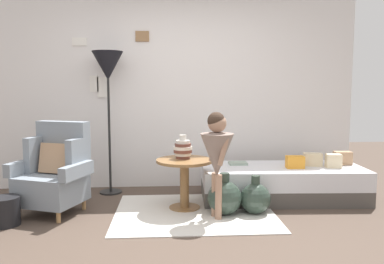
{
  "coord_description": "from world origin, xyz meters",
  "views": [
    {
      "loc": [
        -0.12,
        -3.3,
        1.33
      ],
      "look_at": [
        0.15,
        0.95,
        0.85
      ],
      "focal_mm": 36.37,
      "sensor_mm": 36.0,
      "label": 1
    }
  ],
  "objects_px": {
    "demijohn_near": "(224,197)",
    "floor_lamp": "(108,71)",
    "vase_striped": "(183,149)",
    "armchair": "(55,172)",
    "daybed": "(282,183)",
    "magazine_basket": "(5,211)",
    "side_table": "(184,173)",
    "demijohn_far": "(255,198)",
    "person_child": "(217,151)",
    "book_on_daybed": "(238,163)"
  },
  "relations": [
    {
      "from": "armchair",
      "to": "book_on_daybed",
      "type": "bearing_deg",
      "value": 12.85
    },
    {
      "from": "armchair",
      "to": "person_child",
      "type": "bearing_deg",
      "value": -10.88
    },
    {
      "from": "side_table",
      "to": "vase_striped",
      "type": "relative_size",
      "value": 2.35
    },
    {
      "from": "daybed",
      "to": "demijohn_far",
      "type": "height_order",
      "value": "demijohn_far"
    },
    {
      "from": "vase_striped",
      "to": "demijohn_near",
      "type": "distance_m",
      "value": 0.7
    },
    {
      "from": "armchair",
      "to": "floor_lamp",
      "type": "distance_m",
      "value": 1.41
    },
    {
      "from": "floor_lamp",
      "to": "demijohn_near",
      "type": "height_order",
      "value": "floor_lamp"
    },
    {
      "from": "armchair",
      "to": "magazine_basket",
      "type": "relative_size",
      "value": 3.46
    },
    {
      "from": "floor_lamp",
      "to": "demijohn_far",
      "type": "height_order",
      "value": "floor_lamp"
    },
    {
      "from": "armchair",
      "to": "daybed",
      "type": "distance_m",
      "value": 2.6
    },
    {
      "from": "vase_striped",
      "to": "person_child",
      "type": "xyz_separation_m",
      "value": [
        0.33,
        -0.4,
        0.03
      ]
    },
    {
      "from": "person_child",
      "to": "demijohn_near",
      "type": "xyz_separation_m",
      "value": [
        0.1,
        0.11,
        -0.51
      ]
    },
    {
      "from": "armchair",
      "to": "book_on_daybed",
      "type": "distance_m",
      "value": 2.12
    },
    {
      "from": "vase_striped",
      "to": "person_child",
      "type": "bearing_deg",
      "value": -50.68
    },
    {
      "from": "vase_striped",
      "to": "floor_lamp",
      "type": "bearing_deg",
      "value": 143.65
    },
    {
      "from": "daybed",
      "to": "vase_striped",
      "type": "xyz_separation_m",
      "value": [
        -1.2,
        -0.24,
        0.46
      ]
    },
    {
      "from": "daybed",
      "to": "book_on_daybed",
      "type": "relative_size",
      "value": 8.77
    },
    {
      "from": "side_table",
      "to": "vase_striped",
      "type": "bearing_deg",
      "value": 105.37
    },
    {
      "from": "daybed",
      "to": "floor_lamp",
      "type": "height_order",
      "value": "floor_lamp"
    },
    {
      "from": "book_on_daybed",
      "to": "daybed",
      "type": "bearing_deg",
      "value": -17.47
    },
    {
      "from": "person_child",
      "to": "magazine_basket",
      "type": "height_order",
      "value": "person_child"
    },
    {
      "from": "vase_striped",
      "to": "magazine_basket",
      "type": "xyz_separation_m",
      "value": [
        -1.75,
        -0.47,
        -0.52
      ]
    },
    {
      "from": "demijohn_near",
      "to": "magazine_basket",
      "type": "distance_m",
      "value": 2.19
    },
    {
      "from": "demijohn_near",
      "to": "floor_lamp",
      "type": "bearing_deg",
      "value": 144.29
    },
    {
      "from": "demijohn_near",
      "to": "demijohn_far",
      "type": "relative_size",
      "value": 1.09
    },
    {
      "from": "side_table",
      "to": "armchair",
      "type": "bearing_deg",
      "value": -179.2
    },
    {
      "from": "side_table",
      "to": "magazine_basket",
      "type": "height_order",
      "value": "side_table"
    },
    {
      "from": "daybed",
      "to": "magazine_basket",
      "type": "distance_m",
      "value": 3.03
    },
    {
      "from": "floor_lamp",
      "to": "side_table",
      "type": "bearing_deg",
      "value": -38.05
    },
    {
      "from": "daybed",
      "to": "vase_striped",
      "type": "distance_m",
      "value": 1.31
    },
    {
      "from": "person_child",
      "to": "book_on_daybed",
      "type": "bearing_deg",
      "value": 65.65
    },
    {
      "from": "side_table",
      "to": "person_child",
      "type": "relative_size",
      "value": 0.57
    },
    {
      "from": "armchair",
      "to": "daybed",
      "type": "relative_size",
      "value": 0.5
    },
    {
      "from": "floor_lamp",
      "to": "demijohn_near",
      "type": "xyz_separation_m",
      "value": [
        1.33,
        -0.95,
        -1.35
      ]
    },
    {
      "from": "side_table",
      "to": "magazine_basket",
      "type": "relative_size",
      "value": 2.21
    },
    {
      "from": "vase_striped",
      "to": "book_on_daybed",
      "type": "bearing_deg",
      "value": 29.97
    },
    {
      "from": "demijohn_near",
      "to": "side_table",
      "type": "bearing_deg",
      "value": 150.04
    },
    {
      "from": "daybed",
      "to": "magazine_basket",
      "type": "xyz_separation_m",
      "value": [
        -2.95,
        -0.71,
        -0.06
      ]
    },
    {
      "from": "person_child",
      "to": "demijohn_far",
      "type": "height_order",
      "value": "person_child"
    },
    {
      "from": "floor_lamp",
      "to": "person_child",
      "type": "height_order",
      "value": "floor_lamp"
    },
    {
      "from": "magazine_basket",
      "to": "vase_striped",
      "type": "bearing_deg",
      "value": 15.15
    },
    {
      "from": "side_table",
      "to": "magazine_basket",
      "type": "distance_m",
      "value": 1.84
    },
    {
      "from": "daybed",
      "to": "floor_lamp",
      "type": "distance_m",
      "value": 2.53
    },
    {
      "from": "vase_striped",
      "to": "book_on_daybed",
      "type": "height_order",
      "value": "vase_striped"
    },
    {
      "from": "person_child",
      "to": "demijohn_far",
      "type": "relative_size",
      "value": 2.65
    },
    {
      "from": "side_table",
      "to": "demijohn_far",
      "type": "relative_size",
      "value": 1.5
    },
    {
      "from": "book_on_daybed",
      "to": "armchair",
      "type": "bearing_deg",
      "value": -167.15
    },
    {
      "from": "vase_striped",
      "to": "magazine_basket",
      "type": "height_order",
      "value": "vase_striped"
    },
    {
      "from": "demijohn_near",
      "to": "daybed",
      "type": "bearing_deg",
      "value": 34.45
    },
    {
      "from": "book_on_daybed",
      "to": "magazine_basket",
      "type": "bearing_deg",
      "value": -160.34
    }
  ]
}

